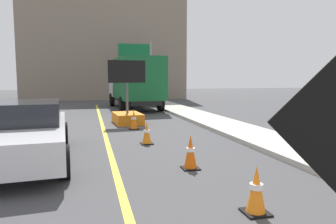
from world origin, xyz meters
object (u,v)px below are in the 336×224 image
at_px(highway_guide_sign, 141,61).
at_px(traffic_cone_curbside, 134,120).
at_px(box_truck, 135,82).
at_px(traffic_cone_mid_lane, 190,152).
at_px(arrow_board_trailer, 127,112).
at_px(traffic_cone_near_sign, 256,190).
at_px(traffic_cone_far_lane, 147,133).
at_px(pickup_car, 23,131).

distance_m(highway_guide_sign, traffic_cone_curbside, 14.79).
bearing_deg(box_truck, traffic_cone_mid_lane, -93.30).
relative_size(arrow_board_trailer, traffic_cone_near_sign, 3.87).
distance_m(box_truck, traffic_cone_far_lane, 11.17).
xyz_separation_m(traffic_cone_mid_lane, traffic_cone_curbside, (-0.44, 5.54, 0.01)).
height_order(traffic_cone_mid_lane, traffic_cone_far_lane, traffic_cone_mid_lane).
bearing_deg(traffic_cone_mid_lane, pickup_car, 155.88).
bearing_deg(traffic_cone_curbside, traffic_cone_near_sign, -85.34).
bearing_deg(traffic_cone_curbside, pickup_car, -128.39).
xyz_separation_m(box_truck, pickup_car, (-4.36, -12.15, -1.05)).
height_order(highway_guide_sign, traffic_cone_curbside, highway_guide_sign).
bearing_deg(traffic_cone_far_lane, highway_guide_sign, 81.13).
height_order(traffic_cone_mid_lane, traffic_cone_curbside, traffic_cone_curbside).
xyz_separation_m(arrow_board_trailer, traffic_cone_near_sign, (0.69, -9.51, -0.14)).
height_order(arrow_board_trailer, box_truck, box_truck).
height_order(pickup_car, traffic_cone_near_sign, pickup_car).
bearing_deg(traffic_cone_mid_lane, traffic_cone_far_lane, 99.24).
xyz_separation_m(box_truck, highway_guide_sign, (1.42, 6.02, 1.67)).
relative_size(traffic_cone_mid_lane, traffic_cone_far_lane, 1.10).
bearing_deg(traffic_cone_near_sign, highway_guide_sign, 84.81).
relative_size(box_truck, traffic_cone_curbside, 9.36).
bearing_deg(arrow_board_trailer, traffic_cone_curbside, -88.30).
bearing_deg(traffic_cone_near_sign, traffic_cone_mid_lane, 95.01).
relative_size(box_truck, highway_guide_sign, 1.40).
height_order(highway_guide_sign, traffic_cone_mid_lane, highway_guide_sign).
distance_m(box_truck, traffic_cone_near_sign, 16.15).
relative_size(pickup_car, traffic_cone_mid_lane, 6.96).
bearing_deg(pickup_car, arrow_board_trailer, 61.14).
xyz_separation_m(traffic_cone_near_sign, traffic_cone_far_lane, (-0.65, 5.07, -0.01)).
distance_m(traffic_cone_mid_lane, traffic_cone_curbside, 5.56).
xyz_separation_m(highway_guide_sign, traffic_cone_far_lane, (-2.66, -17.03, -3.09)).
distance_m(pickup_car, traffic_cone_curbside, 5.04).
bearing_deg(highway_guide_sign, arrow_board_trailer, -102.10).
distance_m(traffic_cone_mid_lane, traffic_cone_far_lane, 2.77).
bearing_deg(highway_guide_sign, traffic_cone_mid_lane, -96.39).
distance_m(arrow_board_trailer, box_truck, 6.81).
bearing_deg(pickup_car, highway_guide_sign, 72.37).
xyz_separation_m(pickup_car, highway_guide_sign, (5.77, 18.17, 2.73)).
bearing_deg(arrow_board_trailer, traffic_cone_near_sign, -85.85).
bearing_deg(traffic_cone_far_lane, traffic_cone_curbside, 89.84).
bearing_deg(pickup_car, traffic_cone_near_sign, -46.21).
distance_m(traffic_cone_far_lane, traffic_cone_curbside, 2.81).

